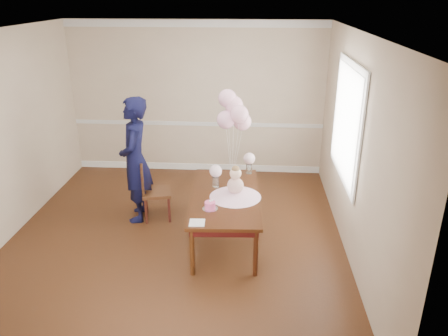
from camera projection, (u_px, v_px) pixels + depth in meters
The scene contains 51 objects.
floor at pixel (176, 239), 5.93m from camera, with size 4.50×5.00×0.00m, color #341A0D.
ceiling at pixel (166, 32), 4.92m from camera, with size 4.50×5.00×0.02m, color white.
wall_back at pixel (197, 99), 7.74m from camera, with size 4.50×0.02×2.70m, color tan.
wall_front at pixel (107, 259), 3.12m from camera, with size 4.50×0.02×2.70m, color tan.
wall_right at pixel (355, 149), 5.28m from camera, with size 0.02×5.00×2.70m, color tan.
chair_rail_trim at pixel (197, 124), 7.90m from camera, with size 4.50×0.02×0.07m, color silver.
crown_molding at pixel (195, 23), 7.25m from camera, with size 4.50×0.02×0.12m, color silver.
baseboard_trim at pixel (198, 167), 8.21m from camera, with size 4.50×0.02×0.12m, color white.
window_frame at pixel (347, 122), 5.67m from camera, with size 0.02×1.66×1.56m, color white.
window_blinds at pixel (345, 122), 5.67m from camera, with size 0.01×1.50×1.40m, color white.
dining_table_top at pixel (225, 197), 5.70m from camera, with size 0.88×1.76×0.04m, color black.
table_apron at pixel (225, 201), 5.72m from camera, with size 0.79×1.67×0.09m, color black.
table_leg_fl at pixel (192, 252), 5.08m from camera, with size 0.06×0.06×0.62m, color black.
table_leg_fr at pixel (256, 253), 5.07m from camera, with size 0.06×0.06×0.62m, color black.
table_leg_bl at pixel (202, 193), 6.58m from camera, with size 0.06×0.06×0.62m, color black.
table_leg_br at pixel (251, 193), 6.56m from camera, with size 0.06×0.06×0.62m, color black.
baby_skirt at pixel (235, 194), 5.63m from camera, with size 0.67×0.67×0.09m, color #FFBBD8.
baby_torso at pixel (235, 185), 5.59m from camera, with size 0.21×0.21×0.21m, color pink.
baby_head at pixel (235, 173), 5.52m from camera, with size 0.15×0.15×0.15m, color #FFD0AF.
baby_hair at pixel (236, 170), 5.50m from camera, with size 0.11×0.11×0.11m, color brown.
cake_platter at pixel (210, 209), 5.33m from camera, with size 0.19×0.19×0.01m, color #B4B5B9.
birthday_cake at pixel (210, 205), 5.31m from camera, with size 0.13×0.13×0.09m, color #E24786.
cake_flower_a at pixel (210, 201), 5.29m from camera, with size 0.03×0.03×0.03m, color white.
cake_flower_b at pixel (212, 200), 5.30m from camera, with size 0.03×0.03×0.03m, color white.
rose_vase_near at pixel (216, 182), 5.91m from camera, with size 0.09×0.09×0.14m, color silver.
roses_near at pixel (216, 171), 5.85m from camera, with size 0.17×0.17×0.17m, color silver.
rose_vase_far at pixel (249, 169), 6.35m from camera, with size 0.09×0.09×0.14m, color white.
roses_far at pixel (249, 158), 6.29m from camera, with size 0.17×0.17×0.17m, color #FFD5DC.
napkin at pixel (197, 223), 5.00m from camera, with size 0.18×0.18×0.01m, color white.
balloon_weight at pixel (232, 180), 6.13m from camera, with size 0.04×0.04×0.02m, color silver.
balloon_a at pixel (226, 120), 5.81m from camera, with size 0.25×0.25×0.25m, color #F6AECE.
balloon_b at pixel (239, 114), 5.73m from camera, with size 0.25×0.25×0.25m, color #FFB4CE.
balloon_c at pixel (234, 105), 5.82m from camera, with size 0.25×0.25×0.25m, color #FFB4CE.
balloon_d at pixel (227, 98), 5.81m from camera, with size 0.25×0.25×0.25m, color #FFB4D2.
balloon_e at pixel (242, 122), 5.88m from camera, with size 0.25×0.25×0.25m, color #F7AFC4.
balloon_ribbon_a at pixel (229, 155), 5.99m from camera, with size 0.00×0.00×0.74m, color silver.
balloon_ribbon_b at pixel (235, 153), 5.96m from camera, with size 0.00×0.00×0.83m, color silver.
balloon_ribbon_c at pixel (233, 148), 6.00m from camera, with size 0.00×0.00×0.92m, color white.
balloon_ribbon_d at pixel (230, 145), 5.99m from camera, with size 0.00×0.00×1.00m, color white.
balloon_ribbon_e at pixel (237, 156), 6.03m from camera, with size 0.00×0.00×0.70m, color silver.
dining_chair_seat at pixel (157, 192), 6.35m from camera, with size 0.40×0.40×0.05m, color #3D2010.
chair_leg_fl at pixel (146, 211), 6.25m from camera, with size 0.04×0.04×0.39m, color #3A160F.
chair_leg_fr at pixel (169, 210), 6.30m from camera, with size 0.04×0.04×0.39m, color #3D1410.
chair_leg_bl at pixel (146, 201), 6.55m from camera, with size 0.04×0.04×0.39m, color #33100E.
chair_leg_br at pixel (168, 200), 6.60m from camera, with size 0.04×0.04×0.39m, color #33160E.
chair_back_post_l at pixel (142, 181), 6.07m from camera, with size 0.04×0.04×0.51m, color #311B0D.
chair_back_post_r at pixel (143, 172), 6.37m from camera, with size 0.04×0.04×0.51m, color #35120E.
chair_slat_low at pixel (143, 183), 6.26m from camera, with size 0.03×0.37×0.05m, color #3B1E10.
chair_slat_mid at pixel (142, 174), 6.21m from camera, with size 0.03×0.37×0.05m, color #36180E.
chair_slat_top at pixel (142, 164), 6.15m from camera, with size 0.03×0.37×0.05m, color #33170D.
woman at pixel (135, 160), 6.18m from camera, with size 0.66×0.44×1.81m, color black.
Camera 1 is at (1.02, -5.08, 3.13)m, focal length 35.00 mm.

